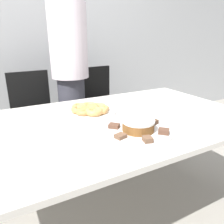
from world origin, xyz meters
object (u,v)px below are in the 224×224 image
object	(u,v)px
plate_donuts	(91,112)
frosted_cake	(138,125)
office_chair_left	(36,121)
plate_cake	(138,131)
office_chair_right	(101,110)
person_standing	(70,72)

from	to	relation	value
plate_donuts	frosted_cake	bearing A→B (deg)	-77.59
office_chair_left	plate_cake	xyz separation A→B (m)	(0.35, -1.25, 0.30)
office_chair_left	plate_cake	world-z (taller)	office_chair_left
plate_donuts	frosted_cake	world-z (taller)	frosted_cake
office_chair_right	frosted_cake	size ratio (longest dim) A/B	5.15
office_chair_left	plate_cake	distance (m)	1.33
frosted_cake	office_chair_left	bearing A→B (deg)	105.68
person_standing	office_chair_left	distance (m)	0.59
person_standing	frosted_cake	distance (m)	1.20
office_chair_left	frosted_cake	bearing A→B (deg)	-77.32
person_standing	plate_cake	bearing A→B (deg)	-90.75
person_standing	plate_cake	distance (m)	1.20
frosted_cake	office_chair_right	bearing A→B (deg)	73.35
office_chair_left	plate_cake	size ratio (longest dim) A/B	2.43
office_chair_left	office_chair_right	world-z (taller)	same
plate_donuts	office_chair_right	bearing A→B (deg)	60.42
person_standing	plate_donuts	xyz separation A→B (m)	(-0.11, -0.76, -0.16)
plate_cake	frosted_cake	size ratio (longest dim) A/B	2.12
person_standing	office_chair_right	bearing A→B (deg)	9.37
office_chair_left	plate_donuts	world-z (taller)	office_chair_left
frosted_cake	plate_cake	bearing A→B (deg)	0.00
office_chair_left	plate_cake	bearing A→B (deg)	-77.32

